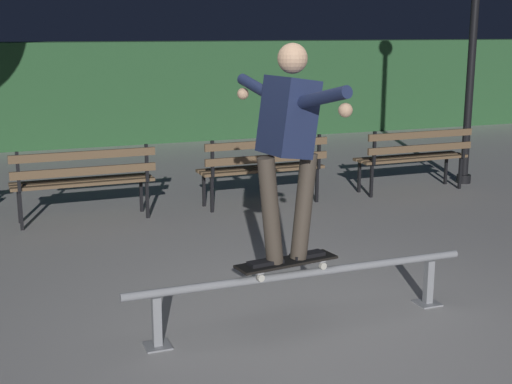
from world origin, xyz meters
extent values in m
plane|color=#ADAAA8|center=(0.00, 0.00, 0.00)|extent=(90.00, 90.00, 0.00)
cube|color=#2D5B33|center=(0.00, 9.62, 0.97)|extent=(24.00, 1.20, 1.93)
cylinder|color=gray|center=(0.00, 0.17, 0.40)|extent=(2.70, 0.06, 0.06)
cube|color=gray|center=(-1.11, 0.17, 0.18)|extent=(0.06, 0.06, 0.37)
cube|color=gray|center=(-1.11, 0.17, 0.01)|extent=(0.18, 0.18, 0.01)
cube|color=gray|center=(1.11, 0.17, 0.18)|extent=(0.06, 0.06, 0.37)
cube|color=gray|center=(1.11, 0.17, 0.01)|extent=(0.18, 0.18, 0.01)
cube|color=black|center=(-0.13, 0.17, 0.50)|extent=(0.80, 0.31, 0.02)
cube|color=black|center=(-0.13, 0.17, 0.51)|extent=(0.78, 0.30, 0.00)
cube|color=#9E9EA3|center=(0.13, 0.21, 0.49)|extent=(0.07, 0.18, 0.02)
cube|color=#9E9EA3|center=(-0.39, 0.13, 0.49)|extent=(0.07, 0.18, 0.02)
cylinder|color=beige|center=(0.14, 0.13, 0.45)|extent=(0.06, 0.04, 0.05)
cylinder|color=beige|center=(0.12, 0.29, 0.45)|extent=(0.06, 0.04, 0.05)
cylinder|color=beige|center=(-0.38, 0.05, 0.45)|extent=(0.06, 0.04, 0.05)
cylinder|color=beige|center=(-0.41, 0.21, 0.45)|extent=(0.06, 0.04, 0.05)
cube|color=black|center=(0.05, 0.20, 0.53)|extent=(0.27, 0.14, 0.03)
cube|color=black|center=(-0.31, 0.14, 0.53)|extent=(0.27, 0.14, 0.03)
cylinder|color=#473D33|center=(0.01, 0.19, 0.90)|extent=(0.22, 0.15, 0.79)
cylinder|color=#473D33|center=(-0.27, 0.15, 0.90)|extent=(0.22, 0.15, 0.79)
cube|color=#1E284C|center=(-0.13, 0.17, 1.56)|extent=(0.38, 0.41, 0.57)
cylinder|color=#1E284C|center=(-0.08, -0.21, 1.72)|extent=(0.17, 0.61, 0.21)
cylinder|color=#1E284C|center=(-0.19, 0.54, 1.72)|extent=(0.17, 0.61, 0.21)
sphere|color=tan|center=(-0.03, -0.48, 1.67)|extent=(0.09, 0.09, 0.09)
sphere|color=tan|center=(-0.23, 0.82, 1.67)|extent=(0.09, 0.09, 0.09)
sphere|color=tan|center=(-0.10, 0.17, 1.96)|extent=(0.21, 0.21, 0.21)
cube|color=black|center=(-0.42, 3.94, 0.22)|extent=(0.04, 0.04, 0.44)
cube|color=black|center=(-0.41, 3.62, 0.22)|extent=(0.04, 0.04, 0.44)
cube|color=black|center=(-0.41, 3.58, 0.66)|extent=(0.04, 0.04, 0.44)
cube|color=black|center=(-1.82, 3.92, 0.22)|extent=(0.04, 0.04, 0.44)
cube|color=black|center=(-1.82, 3.60, 0.22)|extent=(0.04, 0.04, 0.44)
cube|color=black|center=(-1.82, 3.56, 0.66)|extent=(0.04, 0.04, 0.44)
cube|color=brown|center=(-1.12, 3.91, 0.46)|extent=(1.60, 0.11, 0.04)
cube|color=brown|center=(-1.12, 3.77, 0.46)|extent=(1.60, 0.11, 0.04)
cube|color=brown|center=(-1.12, 3.63, 0.46)|extent=(1.60, 0.11, 0.04)
cube|color=brown|center=(-1.12, 3.56, 0.62)|extent=(1.60, 0.06, 0.09)
cube|color=brown|center=(-1.12, 3.56, 0.80)|extent=(1.60, 0.06, 0.09)
cube|color=black|center=(1.78, 3.94, 0.22)|extent=(0.04, 0.04, 0.44)
cube|color=black|center=(1.78, 3.62, 0.22)|extent=(0.04, 0.04, 0.44)
cube|color=black|center=(1.78, 3.58, 0.66)|extent=(0.04, 0.04, 0.44)
cube|color=black|center=(0.37, 3.92, 0.22)|extent=(0.04, 0.04, 0.44)
cube|color=black|center=(0.37, 3.60, 0.22)|extent=(0.04, 0.04, 0.44)
cube|color=black|center=(0.37, 3.56, 0.66)|extent=(0.04, 0.04, 0.44)
cube|color=brown|center=(1.07, 3.91, 0.46)|extent=(1.60, 0.11, 0.04)
cube|color=brown|center=(1.07, 3.77, 0.46)|extent=(1.60, 0.11, 0.04)
cube|color=brown|center=(1.08, 3.63, 0.46)|extent=(1.60, 0.11, 0.04)
cube|color=brown|center=(1.08, 3.56, 0.62)|extent=(1.60, 0.06, 0.09)
cube|color=brown|center=(1.08, 3.56, 0.80)|extent=(1.60, 0.06, 0.09)
cube|color=black|center=(3.97, 3.94, 0.22)|extent=(0.04, 0.04, 0.44)
cube|color=black|center=(3.97, 3.62, 0.22)|extent=(0.04, 0.04, 0.44)
cube|color=black|center=(3.97, 3.58, 0.66)|extent=(0.04, 0.04, 0.44)
cube|color=black|center=(2.56, 3.92, 0.22)|extent=(0.04, 0.04, 0.44)
cube|color=black|center=(2.56, 3.60, 0.22)|extent=(0.04, 0.04, 0.44)
cube|color=black|center=(2.56, 3.56, 0.66)|extent=(0.04, 0.04, 0.44)
cube|color=brown|center=(3.26, 3.91, 0.46)|extent=(1.60, 0.11, 0.04)
cube|color=brown|center=(3.27, 3.77, 0.46)|extent=(1.60, 0.11, 0.04)
cube|color=brown|center=(3.27, 3.63, 0.46)|extent=(1.60, 0.11, 0.04)
cube|color=brown|center=(3.27, 3.56, 0.62)|extent=(1.60, 0.06, 0.09)
cube|color=brown|center=(3.27, 3.56, 0.80)|extent=(1.60, 0.06, 0.09)
cylinder|color=black|center=(4.27, 3.92, 1.80)|extent=(0.11, 0.11, 3.60)
cylinder|color=black|center=(4.27, 3.92, 0.06)|extent=(0.20, 0.20, 0.12)
camera|label=1|loc=(-2.10, -4.35, 2.15)|focal=49.80mm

